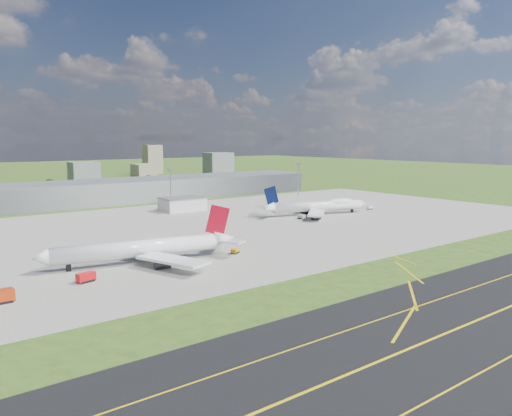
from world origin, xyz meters
TOP-DOWN VIEW (x-y plane):
  - ground at (0.00, 150.00)m, footprint 1400.00×1400.00m
  - apron at (10.00, 40.00)m, footprint 360.00×190.00m
  - terminal at (0.00, 165.00)m, footprint 300.00×42.00m
  - ops_building at (10.00, 100.00)m, footprint 26.00×16.00m
  - mast_center at (10.00, 115.00)m, footprint 3.50×2.00m
  - mast_east at (120.00, 115.00)m, footprint 3.50×2.00m
  - airliner_red_twin at (-65.01, -7.44)m, footprint 71.53×55.02m
  - airliner_blue_quad at (65.22, 37.30)m, footprint 66.98×51.39m
  - crash_tender at (-90.17, -18.69)m, footprint 6.23×3.89m
  - tug_yellow at (-30.73, -14.84)m, footprint 4.32×3.68m
  - van_white_near at (46.16, 30.84)m, footprint 2.81×5.26m
  - van_white_far at (106.20, 32.74)m, footprint 4.00×2.01m
  - bldg_c at (20.00, 310.00)m, footprint 26.00×20.00m
  - bldg_ce at (100.00, 350.00)m, footprint 22.00×24.00m
  - bldg_e at (180.00, 320.00)m, footprint 30.00×22.00m
  - bldg_tall_e at (140.00, 410.00)m, footprint 20.00×18.00m
  - tree_c at (-20.00, 280.00)m, footprint 8.10×8.10m
  - tree_e at (70.00, 275.00)m, footprint 7.65×7.65m
  - tree_far_e at (160.00, 285.00)m, footprint 6.30×6.30m

SIDE VIEW (x-z plane):
  - ground at x=0.00m, z-range 0.00..0.00m
  - apron at x=10.00m, z-range 0.00..0.08m
  - tug_yellow at x=-30.73m, z-range 0.03..1.89m
  - van_white_far at x=106.20m, z-range 0.02..2.14m
  - van_white_near at x=46.16m, z-range 0.01..2.58m
  - crash_tender at x=-90.17m, z-range 0.00..3.05m
  - ops_building at x=10.00m, z-range 0.00..8.00m
  - tree_far_e at x=160.00m, z-range 0.68..8.38m
  - airliner_blue_quad at x=65.22m, z-range -3.98..13.93m
  - airliner_red_twin at x=-65.01m, z-range -4.61..15.13m
  - tree_e at x=70.00m, z-range 0.84..10.19m
  - tree_c at x=-20.00m, z-range 0.89..10.79m
  - terminal at x=0.00m, z-range 0.00..15.00m
  - bldg_ce at x=100.00m, z-range 0.00..16.00m
  - bldg_c at x=20.00m, z-range 0.00..22.00m
  - bldg_e at x=180.00m, z-range 0.00..28.00m
  - mast_center at x=10.00m, z-range 4.76..30.66m
  - mast_east at x=120.00m, z-range 4.76..30.66m
  - bldg_tall_e at x=140.00m, z-range 0.00..36.00m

